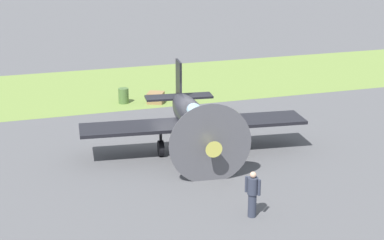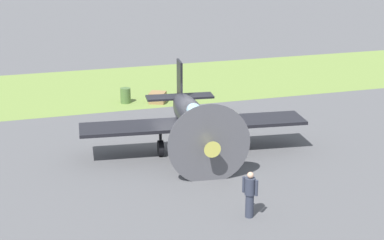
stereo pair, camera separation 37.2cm
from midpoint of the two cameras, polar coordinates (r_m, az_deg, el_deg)
The scene contains 6 objects.
ground_plane at distance 29.74m, azimuth -1.47°, elevation -1.84°, with size 160.00×160.00×0.00m, color #515154.
grass_verge at distance 40.07m, azimuth -6.08°, elevation 3.21°, with size 120.00×11.00×0.01m, color olive.
airplane_lead at distance 27.77m, azimuth -0.31°, elevation 0.10°, with size 10.40×8.25×3.69m.
ground_crew_chief at distance 21.77m, azimuth 5.21°, elevation -6.84°, with size 0.42×0.53×1.73m.
fuel_drum at distance 36.01m, azimuth -6.73°, elevation 2.27°, with size 0.60×0.60×0.90m, color #476633.
supply_crate at distance 35.93m, azimuth -3.72°, elevation 2.11°, with size 0.90×0.90×0.64m, color olive.
Camera 1 is at (8.21, 26.81, 9.89)m, focal length 56.88 mm.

